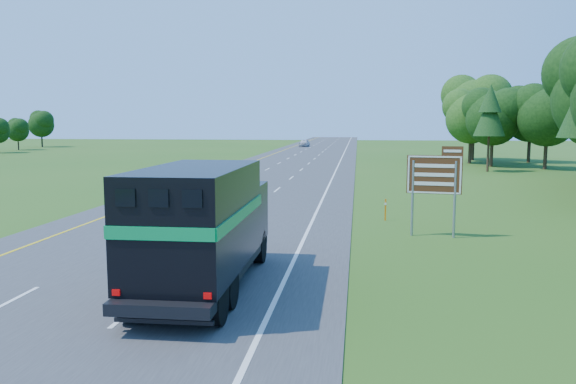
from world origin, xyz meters
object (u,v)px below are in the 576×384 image
at_px(white_suv, 218,172).
at_px(far_car, 304,143).
at_px(horse_truck, 203,224).
at_px(exit_sign, 435,178).

height_order(white_suv, far_car, white_suv).
distance_m(horse_truck, far_car, 100.17).
bearing_deg(white_suv, exit_sign, -58.52).
bearing_deg(far_car, exit_sign, -76.05).
bearing_deg(far_car, horse_truck, -81.31).
bearing_deg(horse_truck, exit_sign, 48.46).
bearing_deg(exit_sign, horse_truck, -122.01).
bearing_deg(far_car, white_suv, -85.39).
xyz_separation_m(white_suv, exit_sign, (14.81, -20.32, 1.67)).
bearing_deg(horse_truck, white_suv, 102.90).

